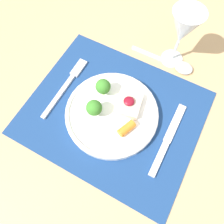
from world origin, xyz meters
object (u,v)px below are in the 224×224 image
object	(u,v)px
fork	(68,83)
wine_glass_near	(183,29)
dinner_plate	(112,112)
knife	(166,143)
spoon	(177,65)

from	to	relation	value
fork	wine_glass_near	size ratio (longest dim) A/B	1.21
dinner_plate	knife	bearing A→B (deg)	-2.83
dinner_plate	wine_glass_near	bearing A→B (deg)	73.72
dinner_plate	fork	xyz separation A→B (m)	(-0.15, 0.02, -0.01)
knife	fork	bearing A→B (deg)	175.00
fork	knife	bearing A→B (deg)	-3.12
fork	spoon	distance (m)	0.32
spoon	wine_glass_near	size ratio (longest dim) A/B	1.11
dinner_plate	spoon	size ratio (longest dim) A/B	1.26
dinner_plate	knife	xyz separation A→B (m)	(0.16, -0.01, -0.01)
fork	wine_glass_near	distance (m)	0.34
fork	spoon	bearing A→B (deg)	41.82
dinner_plate	knife	world-z (taller)	dinner_plate
knife	wine_glass_near	size ratio (longest dim) A/B	1.21
wine_glass_near	fork	bearing A→B (deg)	-135.57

